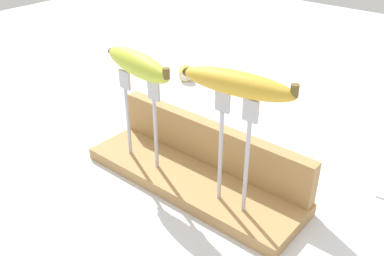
{
  "coord_description": "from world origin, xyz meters",
  "views": [
    {
      "loc": [
        0.42,
        -0.51,
        0.5
      ],
      "look_at": [
        0.0,
        0.0,
        0.12
      ],
      "focal_mm": 40.03,
      "sensor_mm": 36.0,
      "label": 1
    }
  ],
  "objects": [
    {
      "name": "ground_plane",
      "position": [
        0.0,
        0.0,
        0.0
      ],
      "size": [
        3.0,
        3.0,
        0.0
      ],
      "primitive_type": "plane",
      "color": "silver"
    },
    {
      "name": "banana_raised_left",
      "position": [
        -0.11,
        -0.02,
        0.22
      ],
      "size": [
        0.18,
        0.07,
        0.04
      ],
      "color": "#B2C138",
      "rests_on": "fork_stand_left"
    },
    {
      "name": "wooden_board",
      "position": [
        0.0,
        0.0,
        0.01
      ],
      "size": [
        0.44,
        0.14,
        0.02
      ],
      "primitive_type": "cube",
      "color": "#A87F4C",
      "rests_on": "ground"
    },
    {
      "name": "board_backstop",
      "position": [
        0.0,
        0.06,
        0.07
      ],
      "size": [
        0.43,
        0.03,
        0.08
      ],
      "primitive_type": "cube",
      "color": "#A87F4C",
      "rests_on": "wooden_board"
    },
    {
      "name": "fork_stand_left",
      "position": [
        -0.11,
        -0.02,
        0.13
      ],
      "size": [
        0.1,
        0.01,
        0.18
      ],
      "color": "#B2B2B7",
      "rests_on": "wooden_board"
    },
    {
      "name": "fork_stand_right",
      "position": [
        0.11,
        -0.02,
        0.14
      ],
      "size": [
        0.08,
        0.01,
        0.21
      ],
      "color": "#B2B2B7",
      "rests_on": "wooden_board"
    },
    {
      "name": "banana_raised_right",
      "position": [
        0.11,
        -0.02,
        0.25
      ],
      "size": [
        0.19,
        0.07,
        0.04
      ],
      "color": "gold",
      "rests_on": "fork_stand_right"
    },
    {
      "name": "banana_chunk_near",
      "position": [
        -0.34,
        0.38,
        0.02
      ],
      "size": [
        0.05,
        0.05,
        0.04
      ],
      "color": "gold",
      "rests_on": "ground"
    }
  ]
}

